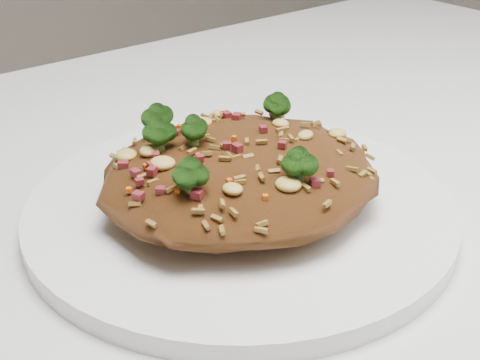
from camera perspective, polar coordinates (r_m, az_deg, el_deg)
name	(u,v)px	position (r m, az deg, el deg)	size (l,w,h in m)	color
dining_table	(283,292)	(0.55, 3.70, -9.55)	(1.20, 0.80, 0.75)	silver
plate	(240,208)	(0.47, 0.00, -2.38)	(0.30, 0.30, 0.01)	white
fried_rice	(239,164)	(0.45, -0.08, 1.40)	(0.19, 0.18, 0.06)	brown
fork	(249,135)	(0.56, 0.81, 3.88)	(0.13, 0.12, 0.00)	silver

